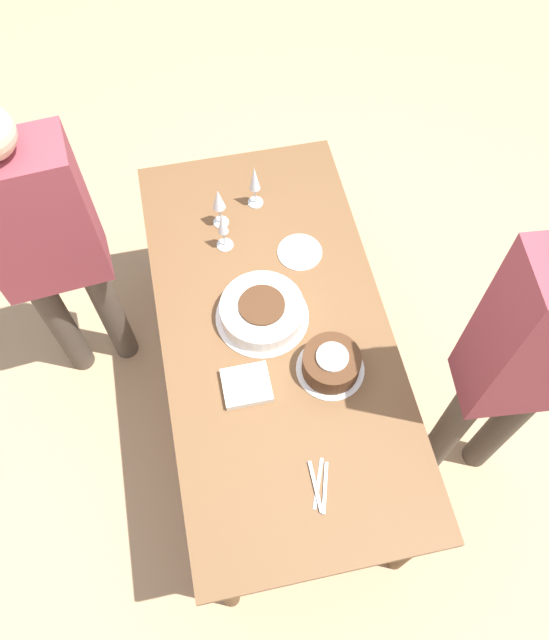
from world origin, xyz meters
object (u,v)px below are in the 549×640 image
cake_center_white (262,311)px  person_watching (45,242)px  cake_front_chocolate (331,364)px  wine_glass_near (219,201)px  wine_glass_far (255,180)px  wine_glass_extra (223,226)px  person_cutting (537,355)px

cake_center_white → person_watching: size_ratio=0.22×
cake_front_chocolate → wine_glass_near: (0.73, 0.27, 0.09)m
cake_center_white → wine_glass_far: wine_glass_far is taller
cake_front_chocolate → wine_glass_extra: (0.62, 0.28, 0.07)m
cake_front_chocolate → wine_glass_near: bearing=20.6°
cake_front_chocolate → wine_glass_extra: wine_glass_extra is taller
person_cutting → person_watching: 1.74m
wine_glass_near → cake_center_white: bearing=-170.5°
wine_glass_far → person_watching: bearing=102.0°
cake_center_white → person_cutting: person_cutting is taller
person_cutting → cake_front_chocolate: bearing=-15.4°
person_cutting → wine_glass_near: bearing=-42.7°
cake_center_white → person_cutting: (-0.48, -0.77, 0.28)m
person_watching → cake_center_white: bearing=-32.2°
cake_center_white → person_watching: (0.37, 0.74, 0.14)m
wine_glass_extra → person_watching: size_ratio=0.12×
wine_glass_near → person_cutting: bearing=-138.3°
wine_glass_near → wine_glass_far: (0.07, -0.16, 0.00)m
cake_front_chocolate → person_watching: person_watching is taller
person_cutting → wine_glass_extra: bearing=-38.9°
wine_glass_near → wine_glass_far: 0.17m
cake_front_chocolate → wine_glass_far: (0.81, 0.12, 0.09)m
cake_center_white → cake_front_chocolate: bearing=-143.2°
cake_front_chocolate → wine_glass_extra: 0.68m
wine_glass_far → person_watching: size_ratio=0.13×
person_watching → wine_glass_far: bearing=6.5°
wine_glass_near → person_cutting: size_ratio=0.11×
wine_glass_near → person_watching: size_ratio=0.13×
cake_center_white → wine_glass_near: bearing=9.5°
wine_glass_near → wine_glass_far: bearing=-65.2°
cake_center_white → wine_glass_extra: 0.37m
cake_center_white → cake_front_chocolate: size_ratio=1.43×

